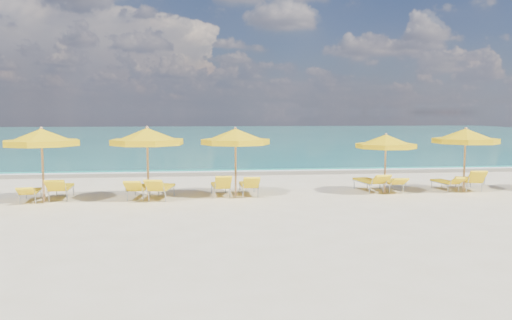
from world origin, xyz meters
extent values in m
plane|color=beige|center=(0.00, 0.00, 0.00)|extent=(120.00, 120.00, 0.00)
cube|color=#157A70|center=(0.00, 48.00, 0.00)|extent=(120.00, 80.00, 0.30)
cube|color=tan|center=(0.00, 7.40, 0.00)|extent=(120.00, 2.60, 0.01)
cube|color=white|center=(0.00, 8.20, 0.00)|extent=(120.00, 1.20, 0.03)
cube|color=white|center=(-6.00, 17.00, 0.00)|extent=(14.00, 0.36, 0.05)
cube|color=white|center=(8.00, 24.00, 0.00)|extent=(18.00, 0.30, 0.05)
cylinder|color=tan|center=(-7.50, -0.17, 1.23)|extent=(0.08, 0.08, 2.46)
cone|color=yellow|center=(-7.50, -0.17, 2.26)|extent=(2.66, 2.66, 0.49)
cylinder|color=yellow|center=(-7.50, -0.17, 2.02)|extent=(2.68, 2.68, 0.20)
sphere|color=tan|center=(-7.50, -0.17, 2.52)|extent=(0.11, 0.11, 0.11)
cylinder|color=tan|center=(-3.99, -0.21, 1.23)|extent=(0.08, 0.08, 2.47)
cone|color=yellow|center=(-3.99, -0.21, 2.27)|extent=(3.15, 3.15, 0.49)
cylinder|color=yellow|center=(-3.99, -0.21, 2.03)|extent=(3.18, 3.18, 0.20)
sphere|color=tan|center=(-3.99, -0.21, 2.52)|extent=(0.11, 0.11, 0.11)
cylinder|color=tan|center=(-0.89, 0.25, 1.21)|extent=(0.08, 0.08, 2.42)
cone|color=yellow|center=(-0.89, 0.25, 2.23)|extent=(2.49, 2.49, 0.48)
cylinder|color=yellow|center=(-0.89, 0.25, 1.99)|extent=(2.51, 2.51, 0.19)
sphere|color=tan|center=(-0.89, 0.25, 2.48)|extent=(0.11, 0.11, 0.11)
cylinder|color=tan|center=(4.76, 0.24, 1.09)|extent=(0.07, 0.07, 2.19)
cone|color=yellow|center=(4.76, 0.24, 2.01)|extent=(2.93, 2.93, 0.44)
cylinder|color=yellow|center=(4.76, 0.24, 1.80)|extent=(2.95, 2.95, 0.17)
sphere|color=tan|center=(4.76, 0.24, 2.23)|extent=(0.10, 0.10, 0.10)
cylinder|color=tan|center=(7.95, 0.30, 1.19)|extent=(0.07, 0.07, 2.39)
cone|color=yellow|center=(7.95, 0.30, 2.20)|extent=(3.24, 3.24, 0.48)
cylinder|color=yellow|center=(7.95, 0.30, 1.96)|extent=(3.27, 3.27, 0.19)
sphere|color=tan|center=(7.95, 0.30, 2.44)|extent=(0.11, 0.11, 0.11)
cube|color=yellow|center=(-8.02, 0.12, 0.34)|extent=(0.67, 1.23, 0.07)
cube|color=yellow|center=(-7.91, -0.71, 0.47)|extent=(0.59, 0.59, 0.31)
cube|color=yellow|center=(-7.08, 0.48, 0.41)|extent=(0.73, 1.45, 0.09)
cube|color=yellow|center=(-7.01, -0.49, 0.60)|extent=(0.67, 0.63, 0.45)
cube|color=yellow|center=(-4.35, 0.29, 0.38)|extent=(0.71, 1.37, 0.08)
cube|color=yellow|center=(-4.44, -0.62, 0.56)|extent=(0.64, 0.61, 0.42)
cube|color=yellow|center=(-3.53, 0.10, 0.40)|extent=(0.87, 1.48, 0.09)
cube|color=yellow|center=(-3.71, -0.84, 0.60)|extent=(0.72, 0.68, 0.46)
cube|color=yellow|center=(-1.45, 0.51, 0.37)|extent=(0.67, 1.34, 0.08)
cube|color=yellow|center=(-1.38, -0.35, 0.60)|extent=(0.61, 0.51, 0.50)
cube|color=yellow|center=(-0.40, 0.53, 0.38)|extent=(0.60, 1.32, 0.08)
cube|color=yellow|center=(-0.39, -0.36, 0.58)|extent=(0.59, 0.53, 0.45)
cube|color=yellow|center=(4.32, 0.90, 0.40)|extent=(0.82, 1.47, 0.09)
cube|color=yellow|center=(4.47, -0.07, 0.58)|extent=(0.70, 0.69, 0.41)
cube|color=yellow|center=(5.23, 0.82, 0.37)|extent=(0.63, 1.30, 0.08)
cube|color=yellow|center=(5.19, -0.08, 0.49)|extent=(0.59, 0.61, 0.32)
cube|color=yellow|center=(7.41, 0.77, 0.33)|extent=(0.67, 1.21, 0.07)
cube|color=yellow|center=(7.52, -0.02, 0.47)|extent=(0.58, 0.57, 0.33)
cube|color=yellow|center=(8.38, 0.73, 0.40)|extent=(0.87, 1.47, 0.08)
cube|color=yellow|center=(8.21, -0.17, 0.63)|extent=(0.70, 0.62, 0.52)
camera|label=1|loc=(-2.26, -17.73, 3.06)|focal=35.00mm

